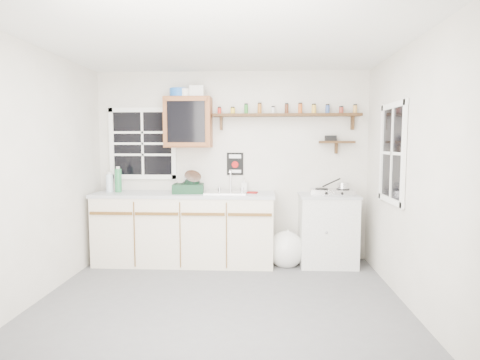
% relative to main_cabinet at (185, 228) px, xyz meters
% --- Properties ---
extents(room, '(3.64, 3.24, 2.54)m').
position_rel_main_cabinet_xyz_m(room, '(0.58, -1.30, 0.79)').
color(room, '#555557').
rests_on(room, ground).
extents(main_cabinet, '(2.31, 0.63, 0.92)m').
position_rel_main_cabinet_xyz_m(main_cabinet, '(0.00, 0.00, 0.00)').
color(main_cabinet, beige).
rests_on(main_cabinet, floor).
extents(right_cabinet, '(0.73, 0.57, 0.91)m').
position_rel_main_cabinet_xyz_m(right_cabinet, '(1.83, 0.03, -0.01)').
color(right_cabinet, beige).
rests_on(right_cabinet, floor).
extents(sink, '(0.52, 0.44, 0.29)m').
position_rel_main_cabinet_xyz_m(sink, '(0.54, 0.01, 0.47)').
color(sink, silver).
rests_on(sink, main_cabinet).
extents(upper_cabinet, '(0.60, 0.32, 0.65)m').
position_rel_main_cabinet_xyz_m(upper_cabinet, '(0.03, 0.14, 1.36)').
color(upper_cabinet, brown).
rests_on(upper_cabinet, wall_back).
extents(upper_cabinet_clutter, '(0.45, 0.24, 0.14)m').
position_rel_main_cabinet_xyz_m(upper_cabinet_clutter, '(0.01, 0.14, 1.75)').
color(upper_cabinet_clutter, '#1A52AA').
rests_on(upper_cabinet_clutter, upper_cabinet).
extents(spice_shelf, '(1.91, 0.18, 0.35)m').
position_rel_main_cabinet_xyz_m(spice_shelf, '(1.32, 0.21, 1.47)').
color(spice_shelf, black).
rests_on(spice_shelf, wall_back).
extents(secondary_shelf, '(0.45, 0.16, 0.24)m').
position_rel_main_cabinet_xyz_m(secondary_shelf, '(1.94, 0.22, 1.12)').
color(secondary_shelf, black).
rests_on(secondary_shelf, wall_back).
extents(warning_sign, '(0.22, 0.02, 0.30)m').
position_rel_main_cabinet_xyz_m(warning_sign, '(0.63, 0.29, 0.82)').
color(warning_sign, black).
rests_on(warning_sign, wall_back).
extents(window_back, '(0.93, 0.03, 0.98)m').
position_rel_main_cabinet_xyz_m(window_back, '(-0.62, 0.29, 1.09)').
color(window_back, black).
rests_on(window_back, wall_back).
extents(window_right, '(0.03, 0.78, 1.08)m').
position_rel_main_cabinet_xyz_m(window_right, '(2.37, -0.75, 0.99)').
color(window_right, black).
rests_on(window_right, wall_back).
extents(water_bottles, '(0.21, 0.10, 0.33)m').
position_rel_main_cabinet_xyz_m(water_bottles, '(-0.93, 0.04, 0.60)').
color(water_bottles, silver).
rests_on(water_bottles, main_cabinet).
extents(dish_rack, '(0.42, 0.33, 0.29)m').
position_rel_main_cabinet_xyz_m(dish_rack, '(0.07, -0.01, 0.55)').
color(dish_rack, black).
rests_on(dish_rack, main_cabinet).
extents(soap_bottle, '(0.08, 0.09, 0.18)m').
position_rel_main_cabinet_xyz_m(soap_bottle, '(0.76, 0.21, 0.55)').
color(soap_bottle, silver).
rests_on(soap_bottle, main_cabinet).
extents(rag, '(0.15, 0.13, 0.02)m').
position_rel_main_cabinet_xyz_m(rag, '(0.87, 0.01, 0.47)').
color(rag, maroon).
rests_on(rag, main_cabinet).
extents(hotplate, '(0.55, 0.33, 0.08)m').
position_rel_main_cabinet_xyz_m(hotplate, '(1.88, 0.01, 0.48)').
color(hotplate, silver).
rests_on(hotplate, right_cabinet).
extents(saucepan, '(0.31, 0.24, 0.15)m').
position_rel_main_cabinet_xyz_m(saucepan, '(2.01, 0.01, 0.56)').
color(saucepan, silver).
rests_on(saucepan, hotplate).
extents(trash_bag, '(0.44, 0.40, 0.50)m').
position_rel_main_cabinet_xyz_m(trash_bag, '(1.31, -0.06, -0.25)').
color(trash_bag, silver).
rests_on(trash_bag, floor).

